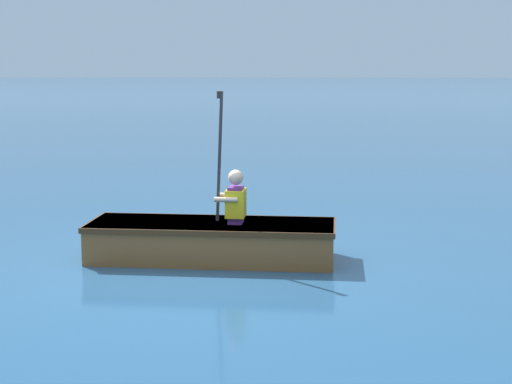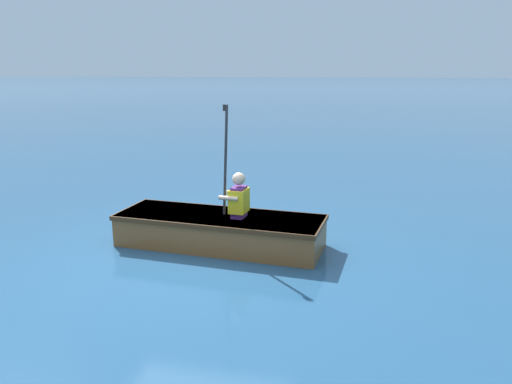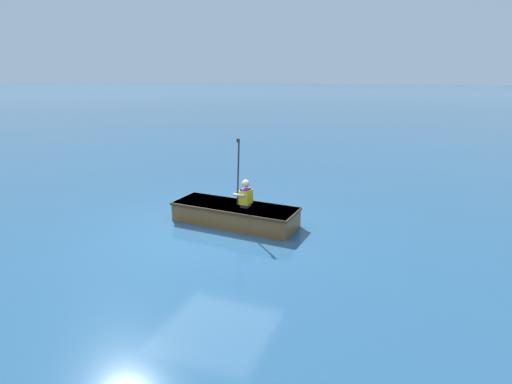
{
  "view_description": "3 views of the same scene",
  "coord_description": "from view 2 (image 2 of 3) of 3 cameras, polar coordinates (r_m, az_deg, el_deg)",
  "views": [
    {
      "loc": [
        8.13,
        1.08,
        2.17
      ],
      "look_at": [
        -0.51,
        0.78,
        0.78
      ],
      "focal_mm": 55.0,
      "sensor_mm": 36.0,
      "label": 1
    },
    {
      "loc": [
        5.62,
        2.23,
        2.33
      ],
      "look_at": [
        -0.51,
        0.78,
        0.78
      ],
      "focal_mm": 35.0,
      "sensor_mm": 36.0,
      "label": 2
    },
    {
      "loc": [
        7.07,
        3.74,
        3.17
      ],
      "look_at": [
        -0.51,
        0.78,
        0.78
      ],
      "focal_mm": 28.0,
      "sensor_mm": 36.0,
      "label": 3
    }
  ],
  "objects": [
    {
      "name": "ground_plane",
      "position": [
        6.48,
        -7.85,
        -7.4
      ],
      "size": [
        300.0,
        300.0,
        0.0
      ],
      "primitive_type": "plane",
      "color": "navy"
    },
    {
      "name": "person_paddler",
      "position": [
        6.54,
        -2.07,
        -0.49
      ],
      "size": [
        0.37,
        0.35,
        1.47
      ],
      "color": "#592672",
      "rests_on": "rowboat_foreground"
    },
    {
      "name": "rowboat_foreground",
      "position": [
        6.77,
        -4.45,
        -4.15
      ],
      "size": [
        1.14,
        2.9,
        0.43
      ],
      "color": "brown",
      "rests_on": "ground"
    }
  ]
}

